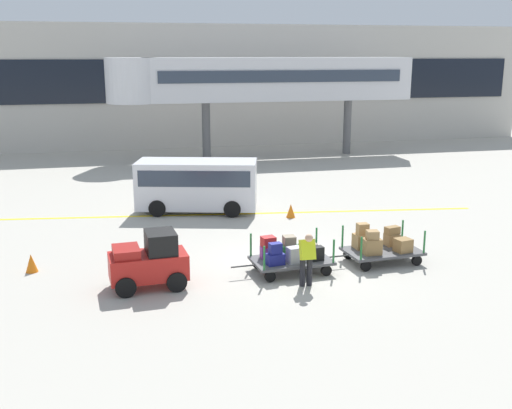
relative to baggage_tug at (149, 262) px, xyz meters
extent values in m
plane|color=#B2ADA0|center=(4.30, 0.94, -0.75)|extent=(120.00, 120.00, 0.00)
cube|color=yellow|center=(3.94, 7.35, -0.75)|extent=(19.31, 2.84, 0.01)
cube|color=#BCB7AD|center=(4.30, 26.94, 3.37)|extent=(50.45, 2.40, 8.25)
cube|color=black|center=(4.30, 25.69, 3.79)|extent=(47.93, 0.12, 2.80)
cube|color=silver|center=(9.41, 20.94, 4.03)|extent=(16.63, 2.20, 2.60)
cylinder|color=silver|center=(0.50, 20.94, 4.03)|extent=(3.00, 3.00, 2.60)
cube|color=#2D3847|center=(9.41, 19.80, 4.23)|extent=(14.96, 0.08, 0.70)
cylinder|color=#59595B|center=(4.84, 20.94, 0.99)|extent=(0.50, 0.50, 3.48)
cylinder|color=#59595B|center=(13.98, 20.94, 0.99)|extent=(0.50, 0.50, 3.48)
cube|color=red|center=(-0.03, 0.00, -0.12)|extent=(2.17, 1.24, 0.70)
cube|color=black|center=(0.33, 0.02, 0.53)|extent=(0.87, 1.04, 0.60)
cube|color=#A51B16|center=(-0.61, -0.04, 0.35)|extent=(0.76, 0.98, 0.24)
cylinder|color=black|center=(-0.75, 0.47, -0.47)|extent=(0.57, 0.22, 0.56)
cylinder|color=black|center=(-0.68, -0.57, -0.47)|extent=(0.57, 0.22, 0.56)
cylinder|color=black|center=(0.61, 0.57, -0.47)|extent=(0.57, 0.22, 0.56)
cylinder|color=black|center=(0.68, -0.48, -0.47)|extent=(0.57, 0.22, 0.56)
cube|color=#4C4C4F|center=(4.16, 0.29, -0.39)|extent=(2.39, 1.56, 0.08)
cylinder|color=#237033|center=(3.06, 0.86, 0.00)|extent=(0.06, 0.06, 0.70)
cylinder|color=#237033|center=(3.15, -0.43, 0.00)|extent=(0.06, 0.06, 0.70)
cylinder|color=#237033|center=(5.17, 1.01, 0.00)|extent=(0.06, 0.06, 0.70)
cylinder|color=#237033|center=(5.26, -0.28, 0.00)|extent=(0.06, 0.06, 0.70)
cylinder|color=black|center=(3.25, 0.82, -0.59)|extent=(0.33, 0.12, 0.32)
cylinder|color=black|center=(3.34, -0.36, -0.59)|extent=(0.33, 0.12, 0.32)
cylinder|color=black|center=(4.97, 0.94, -0.59)|extent=(0.33, 0.12, 0.32)
cylinder|color=black|center=(5.06, -0.24, -0.59)|extent=(0.33, 0.12, 0.32)
cylinder|color=#333333|center=(2.66, 0.19, -0.41)|extent=(0.70, 0.10, 0.05)
cube|color=#8C338C|center=(3.52, 0.58, -0.18)|extent=(0.46, 0.29, 0.35)
cube|color=navy|center=(3.57, -0.05, -0.19)|extent=(0.55, 0.40, 0.33)
cube|color=#236B2D|center=(4.17, 0.59, -0.18)|extent=(0.57, 0.38, 0.34)
cube|color=#99999E|center=(4.15, -0.02, -0.12)|extent=(0.47, 0.40, 0.47)
cube|color=#726651|center=(4.77, 0.62, -0.19)|extent=(0.55, 0.27, 0.33)
cube|color=black|center=(4.82, 0.04, -0.15)|extent=(0.49, 0.33, 0.41)
cube|color=red|center=(3.52, 0.58, 0.15)|extent=(0.44, 0.40, 0.30)
cube|color=navy|center=(3.57, -0.05, 0.14)|extent=(0.38, 0.30, 0.32)
cube|color=#726651|center=(4.17, 0.59, 0.13)|extent=(0.35, 0.35, 0.28)
cube|color=#4C4C4F|center=(7.15, 0.50, -0.39)|extent=(2.39, 1.56, 0.08)
cylinder|color=#237033|center=(6.05, 1.07, 0.00)|extent=(0.06, 0.06, 0.70)
cylinder|color=#237033|center=(6.14, -0.22, 0.00)|extent=(0.06, 0.06, 0.70)
cylinder|color=#237033|center=(8.16, 1.22, 0.00)|extent=(0.06, 0.06, 0.70)
cylinder|color=#237033|center=(8.25, -0.07, 0.00)|extent=(0.06, 0.06, 0.70)
cylinder|color=black|center=(6.25, 1.03, -0.59)|extent=(0.33, 0.12, 0.32)
cylinder|color=black|center=(6.33, -0.15, -0.59)|extent=(0.33, 0.12, 0.32)
cylinder|color=black|center=(7.97, 1.15, -0.59)|extent=(0.33, 0.12, 0.32)
cylinder|color=black|center=(8.05, -0.03, -0.59)|extent=(0.33, 0.12, 0.32)
cylinder|color=#333333|center=(5.65, 0.40, -0.41)|extent=(0.70, 0.10, 0.05)
cube|color=#A87F4C|center=(6.60, 0.82, -0.13)|extent=(0.53, 0.49, 0.45)
cube|color=olive|center=(6.66, 0.20, -0.11)|extent=(0.53, 0.42, 0.48)
cube|color=#9E7A4C|center=(7.63, 0.87, -0.17)|extent=(0.46, 0.43, 0.37)
cube|color=olive|center=(7.68, 0.19, -0.15)|extent=(0.54, 0.51, 0.41)
cube|color=#A87F4C|center=(6.60, 0.82, 0.27)|extent=(0.34, 0.28, 0.35)
cube|color=#9E7A4C|center=(6.66, 0.20, 0.25)|extent=(0.39, 0.37, 0.26)
cube|color=olive|center=(7.63, 0.87, 0.14)|extent=(0.51, 0.36, 0.24)
cylinder|color=black|center=(4.14, -0.85, -0.34)|extent=(0.16, 0.16, 0.82)
cylinder|color=black|center=(4.34, -0.86, -0.34)|extent=(0.16, 0.16, 0.82)
cube|color=#D1E51E|center=(4.23, -0.96, 0.33)|extent=(0.41, 0.43, 0.61)
sphere|color=tan|center=(4.23, -1.08, 0.70)|extent=(0.22, 0.22, 0.22)
cube|color=silver|center=(2.47, 8.13, 0.39)|extent=(5.13, 3.09, 1.90)
cube|color=#2D3847|center=(2.47, 8.13, 0.79)|extent=(4.77, 3.03, 0.64)
cylinder|color=black|center=(0.81, 7.68, -0.41)|extent=(0.72, 0.41, 0.68)
cylinder|color=black|center=(3.68, 6.90, -0.41)|extent=(0.72, 0.41, 0.68)
cone|color=orange|center=(-3.34, 2.07, -0.48)|extent=(0.36, 0.36, 0.55)
cone|color=orange|center=(5.92, 6.31, -0.48)|extent=(0.36, 0.36, 0.55)
camera|label=1|loc=(-0.84, -16.29, 5.55)|focal=43.28mm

